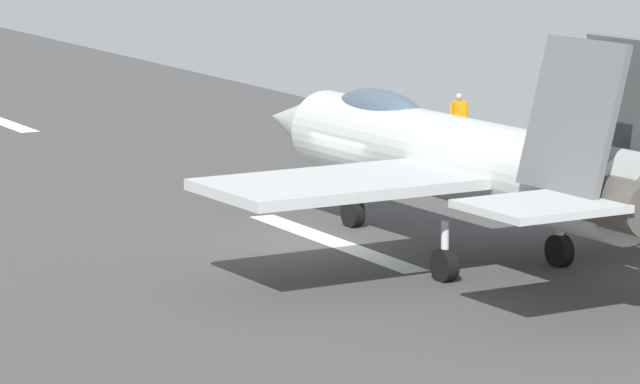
# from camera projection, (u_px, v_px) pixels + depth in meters

# --- Properties ---
(ground_plane) EXTENTS (400.00, 400.00, 0.00)m
(ground_plane) POSITION_uv_depth(u_px,v_px,m) (321.00, 238.00, 47.41)
(ground_plane) COLOR slate
(runway_strip) EXTENTS (240.00, 26.00, 0.02)m
(runway_strip) POSITION_uv_depth(u_px,v_px,m) (322.00, 238.00, 47.39)
(runway_strip) COLOR #41403F
(runway_strip) RESTS_ON ground
(fighter_jet) EXTENTS (16.71, 13.75, 5.67)m
(fighter_jet) POSITION_uv_depth(u_px,v_px,m) (457.00, 156.00, 44.45)
(fighter_jet) COLOR #AEB3B1
(fighter_jet) RESTS_ON ground
(crew_person) EXTENTS (0.28, 0.70, 1.56)m
(crew_person) POSITION_uv_depth(u_px,v_px,m) (459.00, 116.00, 64.28)
(crew_person) COLOR #1E2338
(crew_person) RESTS_ON ground
(marker_cone_far) EXTENTS (0.44, 0.44, 0.55)m
(marker_cone_far) POSITION_uv_depth(u_px,v_px,m) (316.00, 99.00, 73.26)
(marker_cone_far) COLOR orange
(marker_cone_far) RESTS_ON ground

